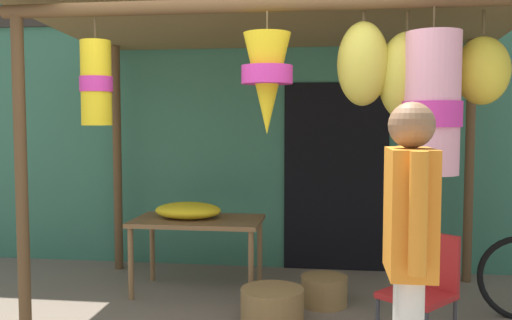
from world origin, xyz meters
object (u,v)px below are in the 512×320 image
Objects in this scene: display_table at (198,227)px; wicker_basket_by_table at (272,307)px; vendor_in_orange at (409,241)px; wicker_basket_spare at (324,291)px; folding_chair at (423,284)px; flower_heap_on_table at (189,210)px.

display_table reaches higher than wicker_basket_by_table.
vendor_in_orange reaches higher than wicker_basket_by_table.
wicker_basket_spare is at bearing -11.00° from display_table.
folding_chair is at bearing -33.27° from display_table.
display_table is 2.74m from vendor_in_orange.
wicker_basket_by_table is at bearing -125.92° from wicker_basket_spare.
wicker_basket_spare is (1.17, -0.23, -0.49)m from display_table.
flower_heap_on_table is (-0.08, -0.01, 0.15)m from display_table.
wicker_basket_by_table is 1.23× the size of wicker_basket_spare.
display_table reaches higher than wicker_basket_spare.
vendor_in_orange reaches higher than wicker_basket_spare.
wicker_basket_by_table is at bearing -44.84° from display_table.
display_table is at bearing 126.45° from vendor_in_orange.
wicker_basket_by_table is 1.85m from vendor_in_orange.
flower_heap_on_table reaches higher than wicker_basket_by_table.
display_table is 1.29m from wicker_basket_spare.
flower_heap_on_table is 2.28m from folding_chair.
wicker_basket_spare is 2.18m from vendor_in_orange.
wicker_basket_by_table is (0.78, -0.77, -0.47)m from display_table.
wicker_basket_spare is 0.24× the size of vendor_in_orange.
folding_chair is 1.20m from wicker_basket_by_table.
display_table is 1.92× the size of flower_heap_on_table.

